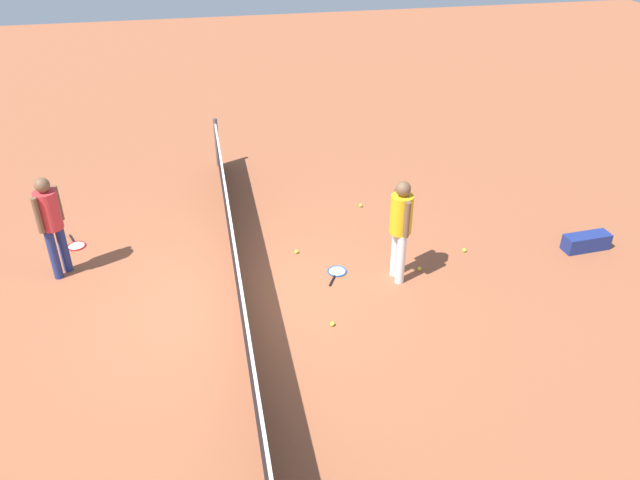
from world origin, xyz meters
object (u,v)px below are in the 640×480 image
object	(u,v)px
tennis_racket_near_player	(337,272)
tennis_ball_midcourt	(297,252)
tennis_ball_by_net	(419,269)
tennis_racket_far_player	(76,245)
equipment_bag	(588,242)
tennis_ball_near_player	(360,205)
tennis_ball_baseline	(464,250)
tennis_ball_stray_left	(332,324)
player_far_side	(50,219)
player_near_side	(401,223)

from	to	relation	value
tennis_racket_near_player	tennis_ball_midcourt	xyz separation A→B (m)	(0.70, 0.54, 0.02)
tennis_ball_by_net	tennis_racket_far_player	bearing A→B (deg)	71.29
tennis_ball_by_net	equipment_bag	size ratio (longest dim) A/B	0.08
tennis_ball_by_net	equipment_bag	distance (m)	3.03
equipment_bag	tennis_ball_near_player	bearing A→B (deg)	57.14
tennis_ball_midcourt	tennis_ball_baseline	world-z (taller)	same
tennis_racket_far_player	tennis_ball_baseline	xyz separation A→B (m)	(-1.49, -6.50, 0.02)
tennis_racket_far_player	tennis_ball_stray_left	size ratio (longest dim) A/B	9.16
tennis_ball_baseline	equipment_bag	world-z (taller)	equipment_bag
tennis_racket_far_player	tennis_ball_stray_left	world-z (taller)	tennis_ball_stray_left
tennis_racket_far_player	equipment_bag	world-z (taller)	equipment_bag
player_far_side	tennis_ball_baseline	bearing A→B (deg)	-95.59
tennis_racket_far_player	tennis_ball_near_player	size ratio (longest dim) A/B	9.16
equipment_bag	player_far_side	bearing A→B (deg)	83.74
player_far_side	tennis_racket_far_player	distance (m)	1.31
player_far_side	tennis_racket_near_player	world-z (taller)	player_far_side
player_far_side	tennis_ball_near_player	distance (m)	5.48
player_far_side	tennis_ball_by_net	distance (m)	5.82
equipment_bag	tennis_racket_far_player	bearing A→B (deg)	78.15
tennis_ball_by_net	tennis_ball_midcourt	bearing A→B (deg)	64.22
player_far_side	tennis_racket_far_player	world-z (taller)	player_far_side
tennis_racket_near_player	tennis_ball_near_player	distance (m)	2.29
tennis_racket_near_player	tennis_ball_by_net	world-z (taller)	tennis_ball_by_net
tennis_ball_by_net	tennis_ball_stray_left	size ratio (longest dim) A/B	1.00
tennis_racket_near_player	equipment_bag	xyz separation A→B (m)	(-0.12, -4.36, 0.13)
tennis_ball_midcourt	player_near_side	bearing A→B (deg)	-125.61
tennis_ball_near_player	tennis_racket_far_player	bearing A→B (deg)	94.54
tennis_ball_stray_left	tennis_ball_by_net	bearing A→B (deg)	-56.76
player_far_side	tennis_ball_stray_left	bearing A→B (deg)	-118.37
tennis_ball_stray_left	equipment_bag	world-z (taller)	equipment_bag
player_far_side	tennis_racket_near_player	bearing A→B (deg)	-100.94
player_near_side	equipment_bag	size ratio (longest dim) A/B	2.08
player_near_side	tennis_ball_near_player	xyz separation A→B (m)	(2.42, -0.03, -0.98)
tennis_ball_near_player	equipment_bag	world-z (taller)	equipment_bag
player_near_side	tennis_ball_by_net	xyz separation A→B (m)	(0.13, -0.43, -0.98)
player_near_side	tennis_ball_near_player	world-z (taller)	player_near_side
tennis_racket_near_player	equipment_bag	bearing A→B (deg)	-91.56
player_far_side	tennis_ball_by_net	bearing A→B (deg)	-100.38
tennis_racket_far_player	tennis_ball_baseline	bearing A→B (deg)	-102.95
tennis_ball_midcourt	player_far_side	bearing A→B (deg)	88.02
tennis_ball_stray_left	equipment_bag	distance (m)	4.86
tennis_racket_near_player	tennis_racket_far_player	size ratio (longest dim) A/B	0.98
tennis_ball_stray_left	player_near_side	bearing A→B (deg)	-52.20
tennis_racket_far_player	tennis_ball_by_net	world-z (taller)	tennis_ball_by_net
player_near_side	tennis_ball_midcourt	bearing A→B (deg)	54.39
tennis_racket_near_player	tennis_ball_midcourt	world-z (taller)	tennis_ball_midcourt
tennis_ball_midcourt	tennis_ball_stray_left	distance (m)	2.02
tennis_ball_midcourt	tennis_ball_stray_left	size ratio (longest dim) A/B	1.00
player_near_side	tennis_ball_stray_left	distance (m)	1.86
tennis_ball_near_player	tennis_racket_near_player	bearing A→B (deg)	155.96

